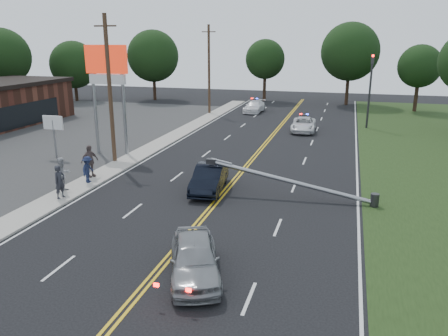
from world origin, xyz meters
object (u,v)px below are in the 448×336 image
(bystander_a, at_px, (60,182))
(bystander_c, at_px, (88,169))
(small_sign, at_px, (53,126))
(crashed_sedan, at_px, (209,178))
(emergency_b, at_px, (254,107))
(bystander_b, at_px, (63,174))
(utility_pole_far, at_px, (209,69))
(utility_pole_mid, at_px, (110,90))
(traffic_signal, at_px, (370,85))
(bystander_d, at_px, (90,161))
(waiting_sedan, at_px, (194,258))
(pylon_sign, at_px, (107,74))
(fallen_streetlight, at_px, (299,183))
(emergency_a, at_px, (303,125))

(bystander_a, height_order, bystander_c, bystander_a)
(small_sign, height_order, crashed_sedan, small_sign)
(small_sign, height_order, bystander_a, small_sign)
(small_sign, distance_m, emergency_b, 26.42)
(emergency_b, height_order, bystander_b, bystander_b)
(small_sign, xyz_separation_m, utility_pole_far, (4.80, 22.00, 2.75))
(utility_pole_mid, bearing_deg, bystander_b, -85.44)
(utility_pole_far, relative_size, crashed_sedan, 2.24)
(utility_pole_mid, xyz_separation_m, bystander_c, (0.97, -4.81, -4.16))
(traffic_signal, height_order, bystander_c, traffic_signal)
(bystander_b, distance_m, bystander_d, 2.80)
(traffic_signal, height_order, emergency_b, traffic_signal)
(bystander_b, xyz_separation_m, bystander_d, (-0.05, 2.80, 0.02))
(waiting_sedan, bearing_deg, traffic_signal, 55.75)
(small_sign, height_order, bystander_d, small_sign)
(waiting_sedan, bearing_deg, utility_pole_far, 85.00)
(pylon_sign, bearing_deg, emergency_b, 74.79)
(small_sign, distance_m, bystander_c, 7.65)
(bystander_a, bearing_deg, utility_pole_far, 13.84)
(emergency_b, relative_size, bystander_c, 2.88)
(traffic_signal, height_order, utility_pole_far, utility_pole_far)
(pylon_sign, height_order, waiting_sedan, pylon_sign)
(utility_pole_far, relative_size, bystander_d, 4.98)
(pylon_sign, xyz_separation_m, fallen_streetlight, (14.69, -6.00, -5.08))
(small_sign, xyz_separation_m, fallen_streetlight, (18.19, -4.00, -1.41))
(bystander_b, bearing_deg, fallen_streetlight, -59.83)
(small_sign, bearing_deg, bystander_d, -35.76)
(bystander_b, bearing_deg, utility_pole_far, 19.80)
(pylon_sign, bearing_deg, utility_pole_far, 86.28)
(emergency_a, distance_m, emergency_b, 12.04)
(fallen_streetlight, relative_size, bystander_c, 5.84)
(small_sign, relative_size, emergency_b, 0.67)
(waiting_sedan, relative_size, bystander_d, 2.17)
(bystander_a, bearing_deg, waiting_sedan, -108.17)
(crashed_sedan, height_order, bystander_a, bystander_a)
(fallen_streetlight, bearing_deg, pylon_sign, 157.78)
(pylon_sign, distance_m, waiting_sedan, 20.01)
(emergency_b, height_order, bystander_c, bystander_c)
(fallen_streetlight, bearing_deg, emergency_a, 95.21)
(small_sign, xyz_separation_m, bystander_a, (5.85, -7.59, -1.30))
(pylon_sign, distance_m, fallen_streetlight, 16.66)
(fallen_streetlight, distance_m, emergency_a, 18.73)
(traffic_signal, height_order, bystander_b, traffic_signal)
(utility_pole_mid, bearing_deg, small_sign, 180.00)
(emergency_a, bearing_deg, bystander_a, -117.95)
(crashed_sedan, bearing_deg, bystander_d, 172.46)
(traffic_signal, distance_m, bystander_d, 27.83)
(crashed_sedan, distance_m, bystander_c, 7.36)
(emergency_b, bearing_deg, emergency_a, -52.15)
(bystander_c, relative_size, bystander_d, 0.80)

